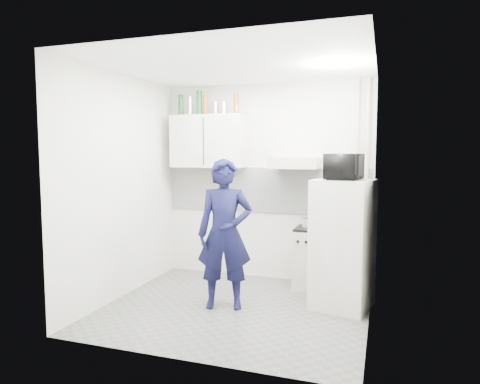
% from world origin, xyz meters
% --- Properties ---
extents(floor, '(2.80, 2.80, 0.00)m').
position_xyz_m(floor, '(0.00, 0.00, 0.00)').
color(floor, '#595955').
rests_on(floor, ground).
extents(ceiling, '(2.80, 2.80, 0.00)m').
position_xyz_m(ceiling, '(0.00, 0.00, 2.60)').
color(ceiling, white).
rests_on(ceiling, wall_back).
extents(wall_back, '(2.80, 0.00, 2.80)m').
position_xyz_m(wall_back, '(0.00, 1.25, 1.30)').
color(wall_back, silver).
rests_on(wall_back, floor).
extents(wall_left, '(0.00, 2.60, 2.60)m').
position_xyz_m(wall_left, '(-1.40, 0.00, 1.30)').
color(wall_left, silver).
rests_on(wall_left, floor).
extents(wall_right, '(0.00, 2.60, 2.60)m').
position_xyz_m(wall_right, '(1.40, 0.00, 1.30)').
color(wall_right, silver).
rests_on(wall_right, floor).
extents(person, '(0.68, 0.54, 1.63)m').
position_xyz_m(person, '(-0.12, 0.01, 0.82)').
color(person, black).
rests_on(person, floor).
extents(stove, '(0.46, 0.46, 0.73)m').
position_xyz_m(stove, '(0.69, 1.00, 0.37)').
color(stove, '#BAAE9F').
rests_on(stove, floor).
extents(fridge, '(0.69, 0.69, 1.41)m').
position_xyz_m(fridge, '(1.10, 0.42, 0.70)').
color(fridge, silver).
rests_on(fridge, floor).
extents(stove_top, '(0.44, 0.44, 0.03)m').
position_xyz_m(stove_top, '(0.69, 1.00, 0.75)').
color(stove_top, black).
rests_on(stove_top, stove).
extents(saucepan, '(0.20, 0.20, 0.11)m').
position_xyz_m(saucepan, '(0.65, 1.01, 0.82)').
color(saucepan, silver).
rests_on(saucepan, stove_top).
extents(microwave, '(0.54, 0.40, 0.28)m').
position_xyz_m(microwave, '(1.10, 0.42, 1.55)').
color(microwave, black).
rests_on(microwave, fridge).
extents(bottle_a, '(0.07, 0.07, 0.29)m').
position_xyz_m(bottle_a, '(-1.16, 1.07, 2.34)').
color(bottle_a, '#144C1E').
rests_on(bottle_a, upper_cabinet).
extents(bottle_b, '(0.07, 0.07, 0.26)m').
position_xyz_m(bottle_b, '(-1.02, 1.07, 2.33)').
color(bottle_b, silver).
rests_on(bottle_b, upper_cabinet).
extents(bottle_c, '(0.08, 0.08, 0.33)m').
position_xyz_m(bottle_c, '(-0.88, 1.07, 2.36)').
color(bottle_c, '#144C1E').
rests_on(bottle_c, upper_cabinet).
extents(bottle_d, '(0.06, 0.06, 0.28)m').
position_xyz_m(bottle_d, '(-0.79, 1.07, 2.34)').
color(bottle_d, brown).
rests_on(bottle_d, upper_cabinet).
extents(canister_a, '(0.07, 0.07, 0.17)m').
position_xyz_m(canister_a, '(-0.65, 1.07, 2.29)').
color(canister_a, silver).
rests_on(canister_a, upper_cabinet).
extents(canister_b, '(0.09, 0.09, 0.17)m').
position_xyz_m(canister_b, '(-0.53, 1.07, 2.28)').
color(canister_b, silver).
rests_on(canister_b, upper_cabinet).
extents(bottle_e, '(0.07, 0.07, 0.27)m').
position_xyz_m(bottle_e, '(-0.36, 1.07, 2.34)').
color(bottle_e, brown).
rests_on(bottle_e, upper_cabinet).
extents(upper_cabinet, '(1.00, 0.35, 0.70)m').
position_xyz_m(upper_cabinet, '(-0.75, 1.07, 1.85)').
color(upper_cabinet, silver).
rests_on(upper_cabinet, wall_back).
extents(range_hood, '(0.60, 0.50, 0.14)m').
position_xyz_m(range_hood, '(0.45, 1.00, 1.57)').
color(range_hood, '#BAAE9F').
rests_on(range_hood, wall_back).
extents(backsplash, '(2.74, 0.03, 0.60)m').
position_xyz_m(backsplash, '(0.00, 1.24, 1.20)').
color(backsplash, white).
rests_on(backsplash, wall_back).
extents(pipe_a, '(0.05, 0.05, 2.60)m').
position_xyz_m(pipe_a, '(1.30, 1.17, 1.30)').
color(pipe_a, '#BAAE9F').
rests_on(pipe_a, floor).
extents(pipe_b, '(0.04, 0.04, 2.60)m').
position_xyz_m(pipe_b, '(1.18, 1.17, 1.30)').
color(pipe_b, '#BAAE9F').
rests_on(pipe_b, floor).
extents(ceiling_spot_fixture, '(0.10, 0.10, 0.02)m').
position_xyz_m(ceiling_spot_fixture, '(1.00, 0.20, 2.57)').
color(ceiling_spot_fixture, white).
rests_on(ceiling_spot_fixture, ceiling).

